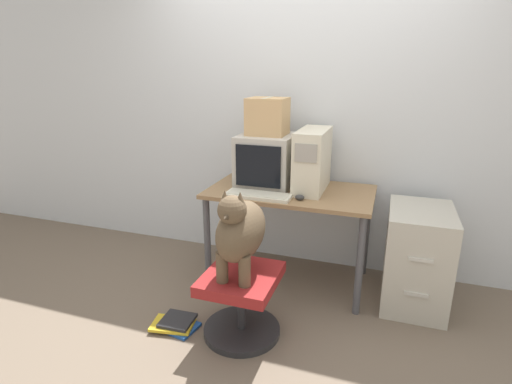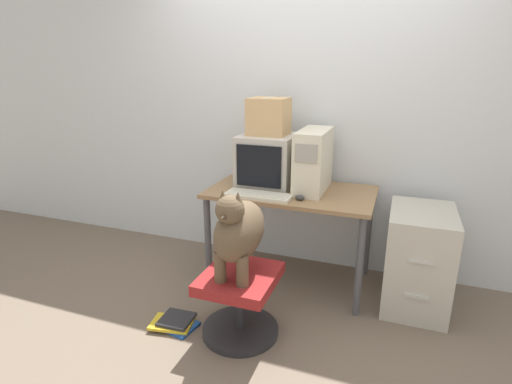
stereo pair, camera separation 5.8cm
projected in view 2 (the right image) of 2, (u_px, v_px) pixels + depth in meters
The scene contains 12 objects.
ground_plane at pixel (276, 302), 2.92m from camera, with size 12.00×12.00×0.00m, color #6B5B4C.
wall_back at pixel (307, 112), 3.22m from camera, with size 8.00×0.05×2.60m.
desk at pixel (291, 202), 3.04m from camera, with size 1.23×0.70×0.76m.
crt_monitor at pixel (268, 160), 3.09m from camera, with size 0.42×0.45×0.39m.
pc_tower at pixel (313, 160), 2.95m from camera, with size 0.20×0.51×0.45m.
keyboard at pixel (258, 195), 2.84m from camera, with size 0.47×0.17×0.03m.
computer_mouse at pixel (300, 198), 2.77m from camera, with size 0.07×0.05×0.04m.
office_chair at pixel (240, 299), 2.51m from camera, with size 0.49×0.49×0.43m.
dog at pixel (239, 230), 2.36m from camera, with size 0.26×0.51×0.57m.
filing_cabinet at pixel (418, 259), 2.81m from camera, with size 0.43×0.61×0.71m.
cardboard_box at pixel (269, 116), 3.00m from camera, with size 0.29×0.26×0.28m.
book_stack_floor at pixel (175, 323), 2.64m from camera, with size 0.31×0.25×0.06m.
Camera 2 is at (0.74, -2.44, 1.64)m, focal length 28.00 mm.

